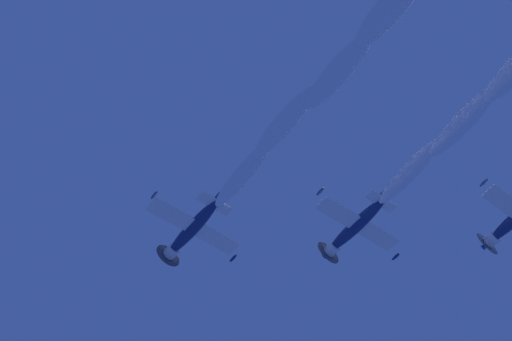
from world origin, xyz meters
TOP-DOWN VIEW (x-y plane):
  - airplane_lead at (-3.70, -0.83)m, footprint 9.15×8.32m
  - airplane_left_wingman at (-11.86, 11.34)m, footprint 9.08×8.31m

SIDE VIEW (x-z plane):
  - airplane_lead at x=-3.70m, z-range 57.35..60.27m
  - airplane_left_wingman at x=-11.86m, z-range 57.62..60.66m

